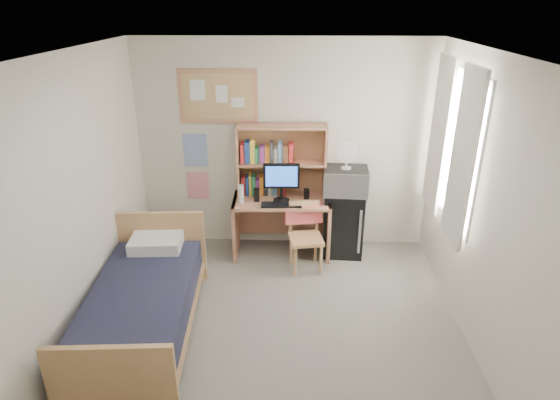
{
  "coord_description": "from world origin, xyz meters",
  "views": [
    {
      "loc": [
        0.15,
        -3.44,
        2.98
      ],
      "look_at": [
        -0.01,
        1.2,
        0.98
      ],
      "focal_mm": 30.0,
      "sensor_mm": 36.0,
      "label": 1
    }
  ],
  "objects_px": {
    "speaker_left": "(256,195)",
    "bulletin_board": "(218,96)",
    "desk": "(281,226)",
    "bed": "(143,311)",
    "mini_fridge": "(343,222)",
    "monitor": "(281,183)",
    "desk_chair": "(306,238)",
    "speaker_right": "(306,195)",
    "desk_fan": "(347,157)",
    "microwave": "(345,181)"
  },
  "relations": [
    {
      "from": "bed",
      "to": "monitor",
      "type": "bearing_deg",
      "value": 47.18
    },
    {
      "from": "speaker_left",
      "to": "desk_fan",
      "type": "relative_size",
      "value": 0.53
    },
    {
      "from": "speaker_right",
      "to": "microwave",
      "type": "height_order",
      "value": "microwave"
    },
    {
      "from": "bed",
      "to": "speaker_right",
      "type": "xyz_separation_m",
      "value": [
        1.56,
        1.58,
        0.56
      ]
    },
    {
      "from": "mini_fridge",
      "to": "desk_fan",
      "type": "xyz_separation_m",
      "value": [
        -0.0,
        -0.02,
        0.87
      ]
    },
    {
      "from": "bulletin_board",
      "to": "microwave",
      "type": "height_order",
      "value": "bulletin_board"
    },
    {
      "from": "speaker_left",
      "to": "desk_fan",
      "type": "xyz_separation_m",
      "value": [
        1.06,
        0.1,
        0.46
      ]
    },
    {
      "from": "desk_chair",
      "to": "mini_fridge",
      "type": "relative_size",
      "value": 0.99
    },
    {
      "from": "desk",
      "to": "microwave",
      "type": "distance_m",
      "value": 0.98
    },
    {
      "from": "desk_fan",
      "to": "bulletin_board",
      "type": "bearing_deg",
      "value": 173.34
    },
    {
      "from": "speaker_right",
      "to": "desk_fan",
      "type": "distance_m",
      "value": 0.66
    },
    {
      "from": "speaker_right",
      "to": "desk",
      "type": "bearing_deg",
      "value": 168.69
    },
    {
      "from": "monitor",
      "to": "speaker_right",
      "type": "xyz_separation_m",
      "value": [
        0.3,
        0.01,
        -0.15
      ]
    },
    {
      "from": "monitor",
      "to": "speaker_right",
      "type": "distance_m",
      "value": 0.34
    },
    {
      "from": "bed",
      "to": "desk_fan",
      "type": "relative_size",
      "value": 6.25
    },
    {
      "from": "desk",
      "to": "monitor",
      "type": "xyz_separation_m",
      "value": [
        0.0,
        -0.06,
        0.6
      ]
    },
    {
      "from": "desk",
      "to": "speaker_right",
      "type": "distance_m",
      "value": 0.54
    },
    {
      "from": "bed",
      "to": "desk_fan",
      "type": "height_order",
      "value": "desk_fan"
    },
    {
      "from": "bulletin_board",
      "to": "desk",
      "type": "distance_m",
      "value": 1.75
    },
    {
      "from": "monitor",
      "to": "bulletin_board",
      "type": "bearing_deg",
      "value": 153.07
    },
    {
      "from": "desk",
      "to": "monitor",
      "type": "distance_m",
      "value": 0.6
    },
    {
      "from": "desk_chair",
      "to": "speaker_right",
      "type": "height_order",
      "value": "speaker_right"
    },
    {
      "from": "mini_fridge",
      "to": "microwave",
      "type": "height_order",
      "value": "microwave"
    },
    {
      "from": "desk_fan",
      "to": "microwave",
      "type": "bearing_deg",
      "value": 0.0
    },
    {
      "from": "monitor",
      "to": "desk_fan",
      "type": "distance_m",
      "value": 0.83
    },
    {
      "from": "speaker_left",
      "to": "desk_fan",
      "type": "distance_m",
      "value": 1.16
    },
    {
      "from": "monitor",
      "to": "speaker_right",
      "type": "relative_size",
      "value": 2.97
    },
    {
      "from": "desk_fan",
      "to": "speaker_left",
      "type": "bearing_deg",
      "value": -171.32
    },
    {
      "from": "bulletin_board",
      "to": "desk_chair",
      "type": "xyz_separation_m",
      "value": [
        1.06,
        -0.68,
        -1.51
      ]
    },
    {
      "from": "bed",
      "to": "monitor",
      "type": "xyz_separation_m",
      "value": [
        1.26,
        1.57,
        0.71
      ]
    },
    {
      "from": "speaker_right",
      "to": "desk_chair",
      "type": "bearing_deg",
      "value": -91.95
    },
    {
      "from": "speaker_left",
      "to": "mini_fridge",
      "type": "bearing_deg",
      "value": 4.7
    },
    {
      "from": "desk",
      "to": "desk_chair",
      "type": "relative_size",
      "value": 1.44
    },
    {
      "from": "monitor",
      "to": "desk_fan",
      "type": "relative_size",
      "value": 1.53
    },
    {
      "from": "desk",
      "to": "mini_fridge",
      "type": "distance_m",
      "value": 0.77
    },
    {
      "from": "bed",
      "to": "speaker_left",
      "type": "bearing_deg",
      "value": 54.31
    },
    {
      "from": "mini_fridge",
      "to": "speaker_right",
      "type": "relative_size",
      "value": 5.35
    },
    {
      "from": "bulletin_board",
      "to": "microwave",
      "type": "distance_m",
      "value": 1.82
    },
    {
      "from": "desk",
      "to": "desk_fan",
      "type": "height_order",
      "value": "desk_fan"
    },
    {
      "from": "mini_fridge",
      "to": "monitor",
      "type": "bearing_deg",
      "value": -168.44
    },
    {
      "from": "desk",
      "to": "bed",
      "type": "height_order",
      "value": "desk"
    },
    {
      "from": "mini_fridge",
      "to": "monitor",
      "type": "distance_m",
      "value": 0.95
    },
    {
      "from": "bulletin_board",
      "to": "speaker_right",
      "type": "height_order",
      "value": "bulletin_board"
    },
    {
      "from": "bulletin_board",
      "to": "desk_chair",
      "type": "distance_m",
      "value": 1.97
    },
    {
      "from": "bulletin_board",
      "to": "desk_fan",
      "type": "relative_size",
      "value": 3.13
    },
    {
      "from": "desk",
      "to": "desk_chair",
      "type": "bearing_deg",
      "value": -53.79
    },
    {
      "from": "speaker_left",
      "to": "bulletin_board",
      "type": "bearing_deg",
      "value": 139.82
    },
    {
      "from": "desk_fan",
      "to": "desk_chair",
      "type": "bearing_deg",
      "value": -134.9
    },
    {
      "from": "mini_fridge",
      "to": "speaker_left",
      "type": "distance_m",
      "value": 1.15
    },
    {
      "from": "mini_fridge",
      "to": "speaker_left",
      "type": "relative_size",
      "value": 5.18
    }
  ]
}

